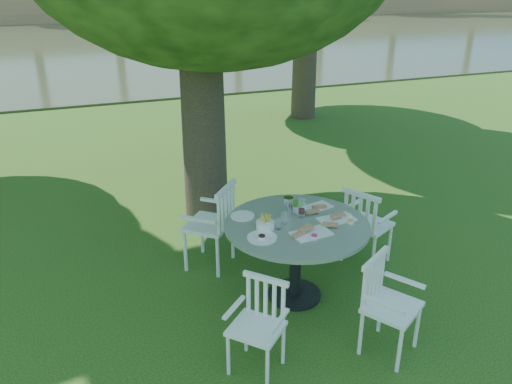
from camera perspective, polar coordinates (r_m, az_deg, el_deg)
ground at (r=5.96m, az=0.71°, el=-8.25°), size 140.00×140.00×0.00m
table at (r=5.07m, az=4.64°, el=-5.17°), size 1.45×1.45×0.86m
chair_ne at (r=5.84m, az=12.24°, el=-3.31°), size 0.61×0.62×0.94m
chair_nw at (r=5.66m, az=-4.52°, el=-3.19°), size 0.70×0.70×1.02m
chair_sw at (r=4.33m, az=0.52°, el=-14.10°), size 0.57×0.57×0.82m
chair_se at (r=4.61m, az=14.34°, el=-11.58°), size 0.61×0.60×0.91m
tableware at (r=5.02m, az=4.02°, el=-2.88°), size 1.18×0.85×0.21m
river at (r=27.94m, az=-18.08°, el=15.70°), size 100.00×28.00×0.12m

